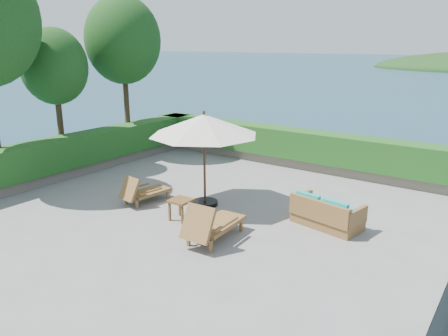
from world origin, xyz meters
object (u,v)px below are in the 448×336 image
Objects in this scene: patio_umbrella at (204,126)px; wicker_loveseat at (326,214)px; lounge_left at (143,191)px; lounge_right at (212,224)px; side_table at (181,203)px.

patio_umbrella is 1.85× the size of wicker_loveseat.
wicker_loveseat is at bearing 23.93° from lounge_left.
lounge_right is at bearing -48.38° from patio_umbrella.
lounge_left is 0.83× the size of wicker_loveseat.
lounge_left is at bearing -153.50° from wicker_loveseat.
wicker_loveseat is (3.31, 0.52, -1.90)m from patio_umbrella.
side_table is at bearing -82.35° from patio_umbrella.
lounge_left is at bearing -150.50° from patio_umbrella.
lounge_left is at bearing 168.73° from side_table.
wicker_loveseat is (1.78, 2.25, -0.10)m from lounge_right.
side_table is at bearing -140.90° from wicker_loveseat.
lounge_left is (-1.52, -0.86, -1.88)m from patio_umbrella.
lounge_right reaches higher than side_table.
side_table is 0.31× the size of wicker_loveseat.
side_table is (0.16, -1.19, -1.77)m from patio_umbrella.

